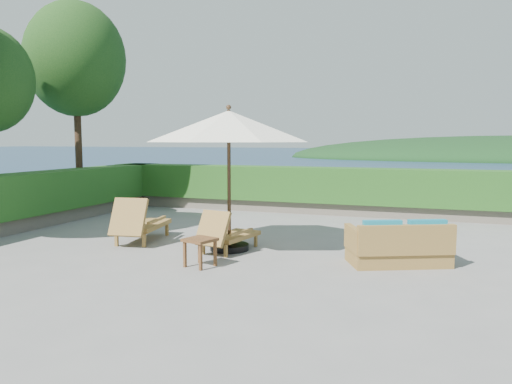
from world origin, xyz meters
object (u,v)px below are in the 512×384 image
(patio_umbrella, at_px, (229,128))
(lounge_left, at_px, (140,223))
(wicker_loveseat, at_px, (399,247))
(lounge_right, at_px, (227,234))
(side_table, at_px, (200,243))

(patio_umbrella, relative_size, lounge_left, 1.82)
(patio_umbrella, distance_m, wicker_loveseat, 3.81)
(lounge_right, distance_m, side_table, 1.20)
(patio_umbrella, height_order, lounge_right, patio_umbrella)
(patio_umbrella, height_order, wicker_loveseat, patio_umbrella)
(lounge_left, distance_m, lounge_right, 2.09)
(side_table, bearing_deg, wicker_loveseat, 21.80)
(patio_umbrella, distance_m, side_table, 2.40)
(patio_umbrella, xyz_separation_m, side_table, (0.03, -1.36, -1.97))
(lounge_right, distance_m, wicker_loveseat, 3.19)
(lounge_right, relative_size, side_table, 2.68)
(lounge_left, xyz_separation_m, wicker_loveseat, (5.27, -0.15, -0.09))
(patio_umbrella, height_order, side_table, patio_umbrella)
(lounge_left, bearing_deg, lounge_right, -15.19)
(lounge_left, relative_size, wicker_loveseat, 0.96)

